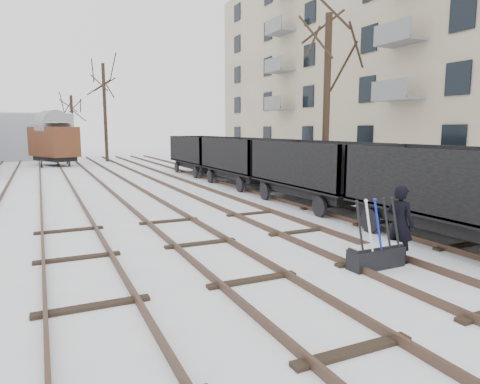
# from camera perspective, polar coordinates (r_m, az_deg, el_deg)

# --- Properties ---
(ground) EXTENTS (120.00, 120.00, 0.00)m
(ground) POSITION_cam_1_polar(r_m,az_deg,el_deg) (8.59, 1.69, -11.84)
(ground) COLOR white
(ground) RESTS_ON ground
(tracks) EXTENTS (13.90, 52.00, 0.16)m
(tracks) POSITION_cam_1_polar(r_m,az_deg,el_deg) (21.38, -15.03, 0.31)
(tracks) COLOR black
(tracks) RESTS_ON ground
(apartment_block) EXTENTS (10.12, 45.00, 16.10)m
(apartment_block) POSITION_cam_1_polar(r_m,az_deg,el_deg) (32.12, 23.76, 16.80)
(apartment_block) COLOR #C2B595
(apartment_block) RESTS_ON ground
(shed_right) EXTENTS (7.00, 6.00, 4.50)m
(shed_right) POSITION_cam_1_polar(r_m,az_deg,el_deg) (47.20, -25.69, 6.69)
(shed_right) COLOR #929BA4
(shed_right) RESTS_ON ground
(ground_frame) EXTENTS (1.31, 0.44, 1.49)m
(ground_frame) POSITION_cam_1_polar(r_m,az_deg,el_deg) (9.76, 17.68, -7.99)
(ground_frame) COLOR black
(ground_frame) RESTS_ON ground
(worker) EXTENTS (0.56, 0.72, 1.75)m
(worker) POSITION_cam_1_polar(r_m,az_deg,el_deg) (10.20, 20.55, -4.01)
(worker) COLOR black
(worker) RESTS_ON ground
(freight_wagon_a) EXTENTS (2.45, 6.12, 2.50)m
(freight_wagon_a) POSITION_cam_1_polar(r_m,az_deg,el_deg) (12.31, 27.12, -1.97)
(freight_wagon_a) COLOR black
(freight_wagon_a) RESTS_ON ground
(freight_wagon_b) EXTENTS (2.45, 6.12, 2.50)m
(freight_wagon_b) POSITION_cam_1_polar(r_m,az_deg,el_deg) (16.94, 9.84, 1.43)
(freight_wagon_b) COLOR black
(freight_wagon_b) RESTS_ON ground
(freight_wagon_c) EXTENTS (2.45, 6.12, 2.50)m
(freight_wagon_c) POSITION_cam_1_polar(r_m,az_deg,el_deg) (22.45, 0.47, 3.24)
(freight_wagon_c) COLOR black
(freight_wagon_c) RESTS_ON ground
(freight_wagon_d) EXTENTS (2.45, 6.12, 2.50)m
(freight_wagon_d) POSITION_cam_1_polar(r_m,az_deg,el_deg) (28.34, -5.14, 4.28)
(freight_wagon_d) COLOR black
(freight_wagon_d) RESTS_ON ground
(box_van_wagon) EXTENTS (4.08, 5.15, 3.49)m
(box_van_wagon) POSITION_cam_1_polar(r_m,az_deg,el_deg) (38.11, -23.60, 6.28)
(box_van_wagon) COLOR black
(box_van_wagon) RESTS_ON ground
(tree_near) EXTENTS (0.30, 0.30, 7.73)m
(tree_near) POSITION_cam_1_polar(r_m,az_deg,el_deg) (18.97, 11.44, 10.93)
(tree_near) COLOR black
(tree_near) RESTS_ON ground
(tree_far_left) EXTENTS (0.30, 0.30, 6.50)m
(tree_far_left) POSITION_cam_1_polar(r_m,az_deg,el_deg) (49.31, -21.43, 8.14)
(tree_far_left) COLOR black
(tree_far_left) RESTS_ON ground
(tree_far_right) EXTENTS (0.30, 0.30, 8.83)m
(tree_far_right) POSITION_cam_1_polar(r_m,az_deg,el_deg) (41.50, -17.55, 10.00)
(tree_far_right) COLOR black
(tree_far_right) RESTS_ON ground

